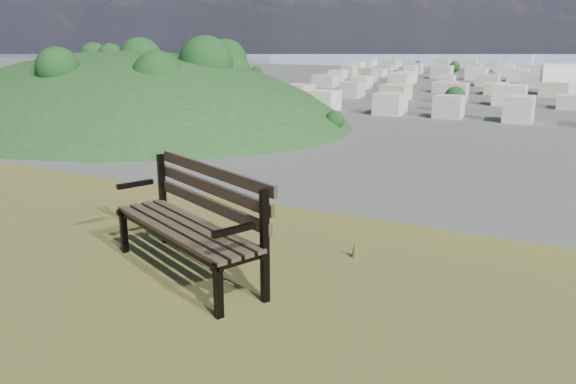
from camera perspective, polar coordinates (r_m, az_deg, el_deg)
The scene contains 4 objects.
park_bench at distance 5.14m, azimuth -9.50°, elevation -2.33°, with size 1.94×1.28×0.97m.
green_wooded_hill at distance 200.29m, azimuth -16.01°, elevation 7.00°, with size 180.91×144.72×90.45m.
city_trees at distance 322.92m, azimuth 22.61°, elevation 10.23°, with size 406.52×387.20×9.98m.
far_hills at distance 1406.13m, azimuth 25.88°, elevation 13.79°, with size 2050.00×340.00×60.00m.
Camera 1 is at (4.23, -1.70, 27.09)m, focal length 35.00 mm.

